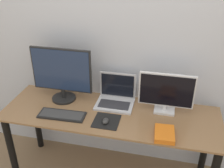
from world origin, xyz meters
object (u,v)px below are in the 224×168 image
Objects in this scene: monitor_left at (62,74)px; monitor_right at (166,93)px; laptop at (116,96)px; book at (164,134)px; keyboard at (62,115)px; mouse at (105,121)px.

monitor_left reaches higher than monitor_right.
laptop reaches higher than book.
monitor_right reaches higher than book.
monitor_left reaches higher than keyboard.
keyboard is (0.09, -0.26, -0.25)m from monitor_left.
monitor_right is 2.20× the size of book.
book is (0.85, -0.07, 0.01)m from keyboard.
laptop reaches higher than mouse.
keyboard is 0.38m from mouse.
monitor_right is 0.56m from mouse.
book is at bearing -19.52° from monitor_left.
laptop is at bearing 140.04° from book.
book is at bearing -4.89° from keyboard.
monitor_left is at bearing 160.48° from book.
laptop reaches higher than keyboard.
keyboard is at bearing 175.11° from book.
keyboard is 5.39× the size of mouse.
keyboard is at bearing -162.68° from monitor_right.
laptop is 1.60× the size of book.
monitor_left is 1.02m from book.
laptop is (0.48, 0.05, -0.19)m from monitor_left.
keyboard is at bearing -142.01° from laptop.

